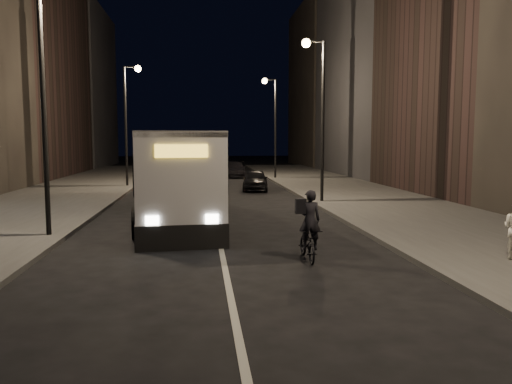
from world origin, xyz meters
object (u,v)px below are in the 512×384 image
object	(u,v)px
car_near	(255,180)
cyclist_on_bicycle	(308,237)
car_far	(235,169)
streetlight_right_mid	(318,98)
streetlight_right_far	(272,114)
streetlight_left_far	(129,109)
streetlight_left_near	(51,75)
city_bus	(175,172)
car_mid	(186,174)

from	to	relation	value
car_near	cyclist_on_bicycle	bearing A→B (deg)	-85.18
car_far	cyclist_on_bicycle	bearing A→B (deg)	-85.54
streetlight_right_mid	cyclist_on_bicycle	xyz separation A→B (m)	(-3.03, -11.82, -4.71)
streetlight_right_far	streetlight_left_far	bearing A→B (deg)	-150.64
cyclist_on_bicycle	streetlight_left_near	bearing A→B (deg)	153.34
streetlight_right_far	cyclist_on_bicycle	distance (m)	28.38
streetlight_left_near	city_bus	xyz separation A→B (m)	(3.67, 4.34, -3.43)
streetlight_left_far	cyclist_on_bicycle	bearing A→B (deg)	-70.73
city_bus	car_far	distance (m)	23.17
streetlight_left_far	cyclist_on_bicycle	size ratio (longest dim) A/B	4.16
city_bus	car_mid	world-z (taller)	city_bus
city_bus	streetlight_left_near	bearing A→B (deg)	-134.78
streetlight_left_far	city_bus	world-z (taller)	streetlight_left_far
cyclist_on_bicycle	streetlight_left_far	bearing A→B (deg)	109.23
streetlight_left_near	car_far	world-z (taller)	streetlight_left_near
streetlight_right_far	streetlight_left_far	size ratio (longest dim) A/B	1.00
streetlight_right_mid	city_bus	xyz separation A→B (m)	(-6.99, -3.66, -3.43)
streetlight_right_far	car_near	xyz separation A→B (m)	(-2.37, -8.72, -4.69)
streetlight_left_far	car_mid	bearing A→B (deg)	40.90
streetlight_right_mid	streetlight_left_near	bearing A→B (deg)	-143.12
car_mid	car_far	world-z (taller)	car_far
streetlight_right_far	streetlight_left_far	xyz separation A→B (m)	(-10.66, -6.00, 0.00)
streetlight_right_far	streetlight_left_near	world-z (taller)	same
streetlight_left_near	cyclist_on_bicycle	bearing A→B (deg)	-26.61
streetlight_right_far	streetlight_left_far	distance (m)	12.24
streetlight_right_far	car_far	xyz separation A→B (m)	(-2.87, 3.11, -4.69)
car_near	car_far	xyz separation A→B (m)	(-0.49, 11.83, -0.00)
streetlight_left_near	city_bus	size ratio (longest dim) A/B	0.61
cyclist_on_bicycle	streetlight_right_mid	bearing A→B (deg)	75.57
streetlight_left_far	car_far	xyz separation A→B (m)	(7.80, 9.11, -4.69)
car_mid	car_far	distance (m)	7.26
cyclist_on_bicycle	car_mid	bearing A→B (deg)	99.03
streetlight_left_near	car_far	bearing A→B (deg)	73.95
streetlight_left_far	city_bus	xyz separation A→B (m)	(3.67, -13.66, -3.43)
streetlight_left_near	streetlight_left_far	bearing A→B (deg)	90.00
city_bus	cyclist_on_bicycle	xyz separation A→B (m)	(3.96, -8.16, -1.28)
cyclist_on_bicycle	car_near	world-z (taller)	cyclist_on_bicycle
streetlight_left_near	city_bus	world-z (taller)	streetlight_left_near
city_bus	car_far	size ratio (longest dim) A/B	2.87
streetlight_right_mid	streetlight_right_far	bearing A→B (deg)	90.00
car_near	car_mid	size ratio (longest dim) A/B	0.98
streetlight_left_far	car_mid	distance (m)	6.73
car_far	city_bus	bearing A→B (deg)	-95.51
streetlight_right_mid	streetlight_left_far	distance (m)	14.62
streetlight_left_far	car_near	size ratio (longest dim) A/B	2.05
streetlight_left_near	car_far	distance (m)	28.59
cyclist_on_bicycle	car_far	bearing A→B (deg)	89.65
cyclist_on_bicycle	car_near	size ratio (longest dim) A/B	0.49
streetlight_left_far	car_near	xyz separation A→B (m)	(8.29, -2.72, -4.69)
streetlight_right_far	streetlight_left_far	world-z (taller)	same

